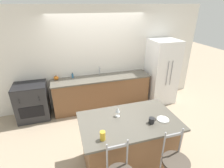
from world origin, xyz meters
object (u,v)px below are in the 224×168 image
(refrigerator, at_px, (161,71))
(wine_glass, at_px, (118,110))
(tumbler_cup, at_px, (103,136))
(soap_bottle, at_px, (73,76))
(dinner_plate, at_px, (163,119))
(pumpkin_decoration, at_px, (56,78))
(oven_range, at_px, (32,102))
(bar_stool_far, at_px, (174,167))
(coffee_mug, at_px, (152,120))

(refrigerator, distance_m, wine_glass, 2.64)
(tumbler_cup, xyz_separation_m, soap_bottle, (-0.19, 2.55, -0.06))
(dinner_plate, relative_size, pumpkin_decoration, 1.60)
(refrigerator, distance_m, oven_range, 3.59)
(wine_glass, distance_m, pumpkin_decoration, 2.29)
(refrigerator, height_order, tumbler_cup, refrigerator)
(refrigerator, relative_size, bar_stool_far, 1.60)
(wine_glass, relative_size, coffee_mug, 1.41)
(pumpkin_decoration, xyz_separation_m, soap_bottle, (0.42, 0.02, 0.01))
(wine_glass, bearing_deg, dinner_plate, -24.46)
(oven_range, xyz_separation_m, soap_bottle, (1.06, 0.21, 0.50))
(refrigerator, xyz_separation_m, pumpkin_decoration, (-2.93, 0.27, 0.04))
(dinner_plate, xyz_separation_m, pumpkin_decoration, (-1.68, 2.37, -0.01))
(oven_range, bearing_deg, soap_bottle, 11.19)
(dinner_plate, xyz_separation_m, tumbler_cup, (-1.07, -0.16, 0.06))
(refrigerator, relative_size, dinner_plate, 9.00)
(oven_range, distance_m, dinner_plate, 3.22)
(oven_range, relative_size, tumbler_cup, 6.68)
(bar_stool_far, relative_size, tumbler_cup, 8.14)
(dinner_plate, distance_m, tumbler_cup, 1.08)
(bar_stool_far, bearing_deg, pumpkin_decoration, 117.40)
(pumpkin_decoration, bearing_deg, tumbler_cup, -76.47)
(bar_stool_far, xyz_separation_m, soap_bottle, (-1.12, 2.99, 0.37))
(oven_range, bearing_deg, refrigerator, -1.19)
(wine_glass, xyz_separation_m, pumpkin_decoration, (-0.99, 2.06, -0.13))
(refrigerator, bearing_deg, soap_bottle, 173.54)
(oven_range, relative_size, soap_bottle, 6.57)
(oven_range, bearing_deg, wine_glass, -48.89)
(coffee_mug, bearing_deg, wine_glass, 144.03)
(wine_glass, distance_m, coffee_mug, 0.58)
(soap_bottle, bearing_deg, pumpkin_decoration, -177.78)
(refrigerator, height_order, wine_glass, refrigerator)
(wine_glass, bearing_deg, pumpkin_decoration, 115.68)
(oven_range, bearing_deg, coffee_mug, -46.47)
(refrigerator, height_order, pumpkin_decoration, refrigerator)
(coffee_mug, relative_size, pumpkin_decoration, 0.99)
(refrigerator, relative_size, coffee_mug, 14.56)
(bar_stool_far, height_order, tumbler_cup, bar_stool_far)
(coffee_mug, bearing_deg, tumbler_cup, -170.52)
(bar_stool_far, relative_size, coffee_mug, 9.10)
(dinner_plate, height_order, soap_bottle, soap_bottle)
(oven_range, relative_size, bar_stool_far, 0.82)
(oven_range, xyz_separation_m, wine_glass, (1.63, -1.86, 0.61))
(dinner_plate, height_order, tumbler_cup, tumbler_cup)
(refrigerator, xyz_separation_m, oven_range, (-3.56, 0.07, -0.44))
(oven_range, height_order, wine_glass, wine_glass)
(bar_stool_far, xyz_separation_m, dinner_plate, (0.13, 0.61, 0.37))
(wine_glass, distance_m, tumbler_cup, 0.61)
(bar_stool_far, xyz_separation_m, coffee_mug, (-0.09, 0.58, 0.41))
(wine_glass, xyz_separation_m, tumbler_cup, (-0.38, -0.48, -0.05))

